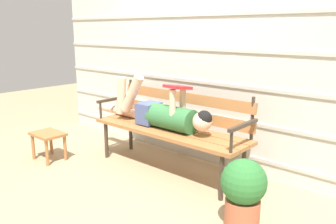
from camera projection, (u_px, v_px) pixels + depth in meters
The scene contains 6 objects.
ground_plane at pixel (159, 174), 3.60m from camera, with size 12.00×12.00×0.00m, color tan.
house_siding at pixel (199, 65), 3.84m from camera, with size 4.73×0.08×2.17m.
park_bench at pixel (172, 124), 3.64m from camera, with size 1.81×0.51×0.88m.
reclining_person at pixel (161, 113), 3.63m from camera, with size 1.73×0.27×0.55m.
footstool at pixel (48, 138), 3.95m from camera, with size 0.38×0.29×0.33m.
potted_plant at pixel (243, 192), 2.54m from camera, with size 0.34×0.34×0.56m.
Camera 1 is at (2.29, -2.45, 1.48)m, focal length 36.79 mm.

